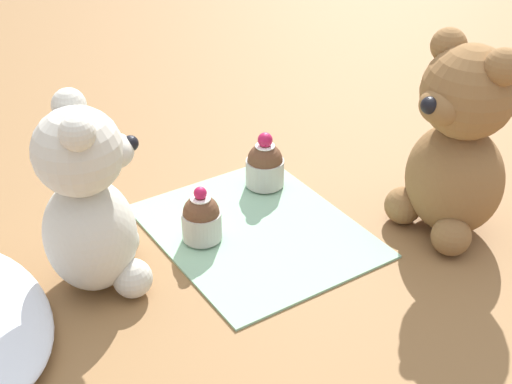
# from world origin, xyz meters

# --- Properties ---
(ground_plane) EXTENTS (4.00, 4.00, 0.00)m
(ground_plane) POSITION_xyz_m (0.00, 0.00, 0.00)
(ground_plane) COLOR olive
(knitted_placemat) EXTENTS (0.27, 0.22, 0.01)m
(knitted_placemat) POSITION_xyz_m (0.00, 0.00, 0.00)
(knitted_placemat) COLOR #8EBC99
(knitted_placemat) RESTS_ON ground_plane
(teddy_bear_cream) EXTENTS (0.13, 0.12, 0.21)m
(teddy_bear_cream) POSITION_xyz_m (0.02, 0.19, 0.10)
(teddy_bear_cream) COLOR beige
(teddy_bear_cream) RESTS_ON ground_plane
(teddy_bear_tan) EXTENTS (0.12, 0.12, 0.24)m
(teddy_bear_tan) POSITION_xyz_m (-0.12, -0.19, 0.11)
(teddy_bear_tan) COLOR olive
(teddy_bear_tan) RESTS_ON ground_plane
(cupcake_near_cream_bear) EXTENTS (0.05, 0.05, 0.07)m
(cupcake_near_cream_bear) POSITION_xyz_m (0.02, 0.06, 0.03)
(cupcake_near_cream_bear) COLOR #B2ADA3
(cupcake_near_cream_bear) RESTS_ON knitted_placemat
(cupcake_near_tan_bear) EXTENTS (0.05, 0.05, 0.07)m
(cupcake_near_tan_bear) POSITION_xyz_m (0.08, -0.06, 0.03)
(cupcake_near_tan_bear) COLOR #B2ADA3
(cupcake_near_tan_bear) RESTS_ON knitted_placemat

